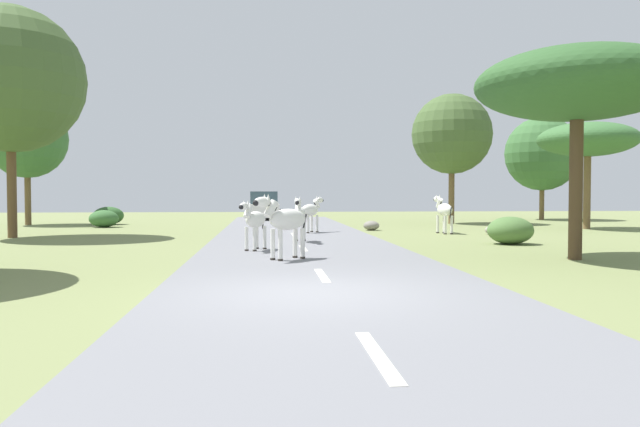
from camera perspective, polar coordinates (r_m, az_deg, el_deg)
ground_plane at (r=10.18m, az=-0.91°, el=-7.62°), size 90.00×90.00×0.00m
road at (r=10.21m, az=1.25°, el=-7.45°), size 6.00×64.00×0.05m
lane_markings at (r=9.23m, az=1.95°, el=-8.28°), size 0.16×56.00×0.01m
zebra_0 at (r=20.39m, az=-1.97°, el=-0.12°), size 0.56×1.62×1.53m
zebra_1 at (r=25.93m, az=11.49°, el=0.30°), size 0.60×1.73×1.63m
zebra_2 at (r=15.01m, az=-3.30°, el=-0.65°), size 1.46×1.26×1.62m
zebra_3 at (r=25.34m, az=-0.84°, el=0.27°), size 1.17×1.39×1.53m
zebra_4 at (r=17.52m, az=-6.15°, el=-0.63°), size 0.88×1.43×1.45m
car_0 at (r=38.10m, az=-5.30°, el=0.64°), size 2.11×4.38×1.74m
tree_0 at (r=26.14m, az=-26.98°, el=11.08°), size 5.48×5.48×8.69m
tree_1 at (r=31.41m, az=23.73°, el=6.31°), size 4.57×4.57×5.01m
tree_2 at (r=34.70m, az=12.22°, el=7.25°), size 4.42×4.42×7.16m
tree_3 at (r=16.96m, az=22.90°, el=10.95°), size 5.07×5.07×5.31m
tree_5 at (r=35.98m, az=-25.70°, el=6.29°), size 4.15×4.15×6.64m
tree_6 at (r=41.23m, az=20.06°, el=5.26°), size 4.67×4.67×6.52m
bush_0 at (r=34.61m, az=-19.16°, el=-0.19°), size 1.60×1.44×0.96m
bush_1 at (r=21.10m, az=17.36°, el=-1.52°), size 1.52×1.37×0.91m
bush_2 at (r=31.89m, az=-19.54°, el=-0.46°), size 1.42×1.28×0.85m
rock_0 at (r=25.77m, az=15.89°, el=-1.50°), size 0.67×0.67×0.37m
rock_1 at (r=27.75m, az=4.82°, el=-1.13°), size 0.72×0.72×0.43m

